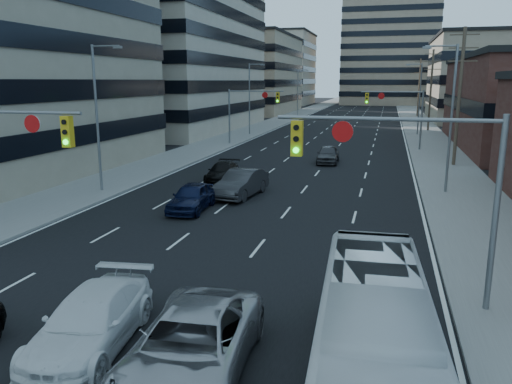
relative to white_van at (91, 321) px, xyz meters
The scene contains 27 objects.
road_surface 126.80m from the white_van, 89.80° to the left, with size 18.00×300.00×0.02m, color black.
sidewalk_left 127.28m from the white_van, 94.98° to the left, with size 5.00×300.00×0.15m, color slate.
sidewalk_right 127.36m from the white_van, 84.62° to the left, with size 5.00×300.00×0.15m, color slate.
office_left_mid 64.09m from the white_van, 115.06° to the left, with size 26.00×34.00×28.00m, color #ADA089.
office_left_far 99.89m from the white_van, 103.68° to the left, with size 20.00×30.00×16.00m, color gray.
office_right_far 88.75m from the white_van, 73.30° to the left, with size 22.00×28.00×14.00m, color gray.
apartment_tower 149.63m from the white_van, 87.49° to the left, with size 26.00×26.00×58.00m, color gray.
bg_block_left 139.85m from the white_van, 101.39° to the left, with size 24.00×24.00×20.00m, color #ADA089.
bg_block_right 130.99m from the white_van, 75.65° to the left, with size 22.00×22.00×12.00m, color gray.
signal_near_right 9.91m from the white_van, 31.26° to the left, with size 6.59×0.33×6.00m.
signal_far_left 42.57m from the white_van, 99.83° to the left, with size 6.09×0.33×6.00m.
signal_far_right 42.73m from the white_van, 79.00° to the left, with size 6.09×0.33×6.00m.
utility_pole_block 35.51m from the white_van, 68.92° to the left, with size 2.20×0.28×11.00m.
utility_pole_midblock 64.26m from the white_van, 78.62° to the left, with size 2.20×0.28×11.00m.
utility_pole_distant 93.79m from the white_van, 82.24° to the left, with size 2.20×0.28×11.00m.
streetlight_left_near 19.97m from the white_van, 120.50° to the left, with size 2.03×0.22×9.00m.
streetlight_left_mid 52.91m from the white_van, 100.82° to the left, with size 2.03×0.22×9.00m.
streetlight_left_far 87.47m from the white_van, 96.50° to the left, with size 2.03×0.22×9.00m.
streetlight_right_near 24.70m from the white_van, 63.68° to the left, with size 2.03×0.22×9.00m.
streetlight_right_far 57.97m from the white_van, 79.25° to the left, with size 2.03×0.22×9.00m.
white_van is the anchor object (origin of this frame).
silver_suv 3.13m from the white_van, 11.04° to the right, with size 2.65×5.75×1.60m, color #9C9CA1.
transit_bus 7.33m from the white_van, ahead, with size 2.33×9.97×2.78m, color silver.
sedan_blue 14.28m from the white_van, 101.36° to the left, with size 1.76×4.37×1.49m, color black.
sedan_grey_center 17.93m from the white_van, 93.70° to the left, with size 1.73×4.95×1.63m, color #2C2C2E.
sedan_black_far 22.29m from the white_van, 99.61° to the left, with size 1.84×4.52×1.31m, color black.
sedan_grey_right 31.97m from the white_van, 85.62° to the left, with size 1.75×4.35×1.48m, color #38373A.
Camera 1 is at (6.82, -7.32, 6.91)m, focal length 35.00 mm.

